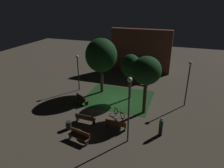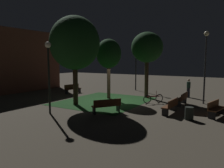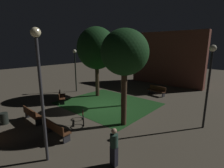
{
  "view_description": "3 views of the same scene",
  "coord_description": "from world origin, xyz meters",
  "px_view_note": "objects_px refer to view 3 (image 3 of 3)",
  "views": [
    {
      "loc": [
        5.81,
        -18.91,
        10.25
      ],
      "look_at": [
        -0.87,
        0.7,
        1.59
      ],
      "focal_mm": 32.8,
      "sensor_mm": 36.0,
      "label": 1
    },
    {
      "loc": [
        -14.52,
        -8.72,
        3.24
      ],
      "look_at": [
        0.51,
        0.38,
        1.32
      ],
      "focal_mm": 35.13,
      "sensor_mm": 36.0,
      "label": 2
    },
    {
      "loc": [
        8.94,
        -9.12,
        4.68
      ],
      "look_at": [
        -0.07,
        1.06,
        1.61
      ],
      "focal_mm": 27.24,
      "sensor_mm": 36.0,
      "label": 3
    }
  ],
  "objects_px": {
    "bench_back_row": "(32,114)",
    "bench_by_lamp": "(157,90)",
    "lamp_post_plaza_west": "(40,77)",
    "pedestrian": "(114,146)",
    "trash_bin": "(4,118)",
    "tree_lawn_side": "(125,53)",
    "bench_front_right": "(61,96)",
    "tree_back_right": "(123,59)",
    "lamp_post_plaza_east": "(210,74)",
    "bench_near_trees": "(56,129)",
    "bicycle": "(83,117)",
    "tree_back_left": "(97,49)",
    "lamp_post_path_center": "(75,63)"
  },
  "relations": [
    {
      "from": "tree_back_right",
      "to": "lamp_post_plaza_east",
      "type": "xyz_separation_m",
      "value": [
        5.8,
        0.2,
        -0.53
      ]
    },
    {
      "from": "tree_lawn_side",
      "to": "trash_bin",
      "type": "distance_m",
      "value": 8.28
    },
    {
      "from": "trash_bin",
      "to": "bench_by_lamp",
      "type": "bearing_deg",
      "value": 71.18
    },
    {
      "from": "lamp_post_path_center",
      "to": "tree_back_left",
      "type": "bearing_deg",
      "value": 7.32
    },
    {
      "from": "bench_by_lamp",
      "to": "lamp_post_plaza_west",
      "type": "relative_size",
      "value": 0.35
    },
    {
      "from": "bench_back_row",
      "to": "bench_front_right",
      "type": "xyz_separation_m",
      "value": [
        -2.0,
        3.37,
        0.0
      ]
    },
    {
      "from": "bench_back_row",
      "to": "pedestrian",
      "type": "xyz_separation_m",
      "value": [
        6.51,
        0.36,
        0.37
      ]
    },
    {
      "from": "bench_near_trees",
      "to": "tree_back_right",
      "type": "height_order",
      "value": "tree_back_right"
    },
    {
      "from": "trash_bin",
      "to": "lamp_post_plaza_east",
      "type": "bearing_deg",
      "value": 39.14
    },
    {
      "from": "lamp_post_plaza_west",
      "to": "bench_back_row",
      "type": "bearing_deg",
      "value": 163.71
    },
    {
      "from": "bench_back_row",
      "to": "pedestrian",
      "type": "distance_m",
      "value": 6.54
    },
    {
      "from": "bench_by_lamp",
      "to": "lamp_post_plaza_east",
      "type": "bearing_deg",
      "value": -39.98
    },
    {
      "from": "lamp_post_plaza_west",
      "to": "tree_back_right",
      "type": "bearing_deg",
      "value": 103.18
    },
    {
      "from": "tree_back_right",
      "to": "bench_front_right",
      "type": "bearing_deg",
      "value": -149.26
    },
    {
      "from": "bench_front_right",
      "to": "pedestrian",
      "type": "distance_m",
      "value": 9.04
    },
    {
      "from": "lamp_post_plaza_west",
      "to": "pedestrian",
      "type": "height_order",
      "value": "lamp_post_plaza_west"
    },
    {
      "from": "bench_near_trees",
      "to": "bench_by_lamp",
      "type": "bearing_deg",
      "value": 88.69
    },
    {
      "from": "bench_by_lamp",
      "to": "tree_back_left",
      "type": "height_order",
      "value": "tree_back_left"
    },
    {
      "from": "bench_by_lamp",
      "to": "lamp_post_path_center",
      "type": "relative_size",
      "value": 0.43
    },
    {
      "from": "tree_back_left",
      "to": "lamp_post_plaza_east",
      "type": "distance_m",
      "value": 9.43
    },
    {
      "from": "bench_near_trees",
      "to": "lamp_post_path_center",
      "type": "distance_m",
      "value": 9.54
    },
    {
      "from": "bench_by_lamp",
      "to": "trash_bin",
      "type": "height_order",
      "value": "bench_by_lamp"
    },
    {
      "from": "tree_back_right",
      "to": "lamp_post_plaza_east",
      "type": "bearing_deg",
      "value": 1.95
    },
    {
      "from": "tree_lawn_side",
      "to": "lamp_post_plaza_east",
      "type": "bearing_deg",
      "value": 36.51
    },
    {
      "from": "bench_back_row",
      "to": "bicycle",
      "type": "bearing_deg",
      "value": 39.47
    },
    {
      "from": "pedestrian",
      "to": "bench_by_lamp",
      "type": "bearing_deg",
      "value": 108.38
    },
    {
      "from": "pedestrian",
      "to": "tree_lawn_side",
      "type": "bearing_deg",
      "value": 121.74
    },
    {
      "from": "tree_back_right",
      "to": "tree_lawn_side",
      "type": "distance_m",
      "value": 3.34
    },
    {
      "from": "bench_front_right",
      "to": "tree_back_right",
      "type": "relative_size",
      "value": 0.35
    },
    {
      "from": "bench_back_row",
      "to": "tree_back_left",
      "type": "xyz_separation_m",
      "value": [
        -1.03,
        6.67,
        3.94
      ]
    },
    {
      "from": "bench_back_row",
      "to": "trash_bin",
      "type": "relative_size",
      "value": 2.59
    },
    {
      "from": "bench_back_row",
      "to": "bench_by_lamp",
      "type": "height_order",
      "value": "same"
    },
    {
      "from": "bicycle",
      "to": "bench_near_trees",
      "type": "bearing_deg",
      "value": -79.96
    },
    {
      "from": "bench_by_lamp",
      "to": "lamp_post_plaza_east",
      "type": "relative_size",
      "value": 0.39
    },
    {
      "from": "bench_near_trees",
      "to": "bench_by_lamp",
      "type": "relative_size",
      "value": 0.98
    },
    {
      "from": "tree_back_left",
      "to": "lamp_post_path_center",
      "type": "relative_size",
      "value": 1.47
    },
    {
      "from": "bicycle",
      "to": "pedestrian",
      "type": "bearing_deg",
      "value": -22.94
    },
    {
      "from": "bench_near_trees",
      "to": "trash_bin",
      "type": "distance_m",
      "value": 4.02
    },
    {
      "from": "bench_back_row",
      "to": "bench_near_trees",
      "type": "bearing_deg",
      "value": -0.0
    },
    {
      "from": "lamp_post_plaza_east",
      "to": "pedestrian",
      "type": "xyz_separation_m",
      "value": [
        -1.79,
        -5.88,
        -2.35
      ]
    },
    {
      "from": "lamp_post_path_center",
      "to": "pedestrian",
      "type": "height_order",
      "value": "lamp_post_path_center"
    },
    {
      "from": "bench_front_right",
      "to": "pedestrian",
      "type": "relative_size",
      "value": 1.09
    },
    {
      "from": "bench_back_row",
      "to": "bench_near_trees",
      "type": "height_order",
      "value": "same"
    },
    {
      "from": "tree_back_left",
      "to": "tree_lawn_side",
      "type": "relative_size",
      "value": 1.13
    },
    {
      "from": "lamp_post_plaza_east",
      "to": "bicycle",
      "type": "xyz_separation_m",
      "value": [
        -5.8,
        -4.19,
        -2.85
      ]
    },
    {
      "from": "lamp_post_plaza_east",
      "to": "pedestrian",
      "type": "height_order",
      "value": "lamp_post_plaza_east"
    },
    {
      "from": "lamp_post_path_center",
      "to": "trash_bin",
      "type": "height_order",
      "value": "lamp_post_path_center"
    },
    {
      "from": "tree_back_right",
      "to": "pedestrian",
      "type": "relative_size",
      "value": 3.1
    },
    {
      "from": "bench_back_row",
      "to": "bicycle",
      "type": "xyz_separation_m",
      "value": [
        2.5,
        2.06,
        -0.14
      ]
    },
    {
      "from": "tree_back_left",
      "to": "tree_lawn_side",
      "type": "distance_m",
      "value": 6.45
    }
  ]
}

